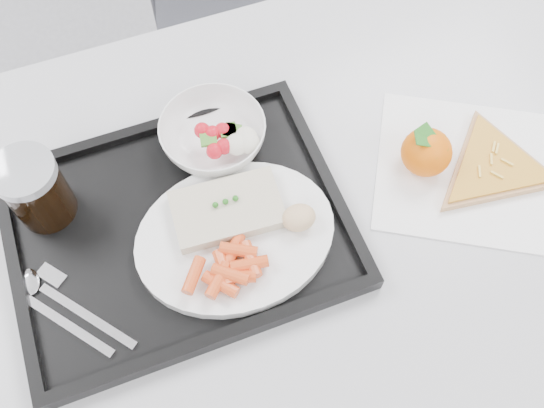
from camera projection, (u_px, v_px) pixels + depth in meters
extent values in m
cube|color=#B2B3B5|center=(272.00, 224.00, 0.86)|extent=(1.20, 0.80, 0.03)
cylinder|color=#47474C|center=(435.00, 101.00, 1.43)|extent=(0.04, 0.04, 0.72)
cube|color=#37383E|center=(247.00, 22.00, 1.43)|extent=(0.50, 0.50, 0.04)
cylinder|color=#47474C|center=(207.00, 159.00, 1.52)|extent=(0.03, 0.03, 0.43)
cylinder|color=#47474C|center=(338.00, 118.00, 1.58)|extent=(0.03, 0.03, 0.43)
cylinder|color=#47474C|center=(168.00, 56.00, 1.68)|extent=(0.03, 0.03, 0.43)
cylinder|color=#47474C|center=(288.00, 23.00, 1.74)|extent=(0.03, 0.03, 0.43)
cube|color=black|center=(179.00, 228.00, 0.83)|extent=(0.45, 0.35, 0.01)
cube|color=black|center=(145.00, 129.00, 0.89)|extent=(0.45, 0.02, 0.01)
cube|color=black|center=(216.00, 338.00, 0.75)|extent=(0.45, 0.02, 0.01)
cube|color=black|center=(325.00, 175.00, 0.86)|extent=(0.02, 0.32, 0.01)
cube|color=black|center=(17.00, 277.00, 0.78)|extent=(0.02, 0.32, 0.01)
cylinder|color=white|center=(235.00, 236.00, 0.81)|extent=(0.27, 0.27, 0.02)
cube|color=beige|center=(227.00, 209.00, 0.81)|extent=(0.15, 0.10, 0.02)
sphere|color=#236B1C|center=(215.00, 205.00, 0.80)|extent=(0.01, 0.01, 0.01)
sphere|color=#236B1C|center=(225.00, 202.00, 0.80)|extent=(0.01, 0.01, 0.01)
sphere|color=#236B1C|center=(235.00, 198.00, 0.80)|extent=(0.01, 0.01, 0.01)
ellipsoid|color=beige|center=(299.00, 218.00, 0.79)|extent=(0.05, 0.05, 0.03)
imported|color=white|center=(213.00, 135.00, 0.87)|extent=(0.15, 0.15, 0.05)
cylinder|color=black|center=(37.00, 192.00, 0.79)|extent=(0.08, 0.08, 0.10)
cylinder|color=#A5A8AD|center=(23.00, 171.00, 0.75)|extent=(0.08, 0.08, 0.01)
cube|color=silver|center=(66.00, 324.00, 0.76)|extent=(0.10, 0.12, 0.00)
ellipsoid|color=silver|center=(30.00, 282.00, 0.78)|extent=(0.04, 0.05, 0.01)
cube|color=silver|center=(88.00, 316.00, 0.76)|extent=(0.10, 0.12, 0.00)
cube|color=silver|center=(52.00, 275.00, 0.79)|extent=(0.04, 0.04, 0.00)
cube|color=white|center=(464.00, 169.00, 0.88)|extent=(0.34, 0.33, 0.00)
ellipsoid|color=orange|center=(426.00, 152.00, 0.86)|extent=(0.08, 0.08, 0.07)
cube|color=#236B1C|center=(431.00, 140.00, 0.83)|extent=(0.04, 0.05, 0.02)
cube|color=#236B1C|center=(431.00, 140.00, 0.83)|extent=(0.05, 0.04, 0.02)
cylinder|color=tan|center=(492.00, 168.00, 0.88)|extent=(0.28, 0.28, 0.01)
cylinder|color=#AB2211|center=(494.00, 165.00, 0.87)|extent=(0.25, 0.25, 0.00)
cube|color=#EABC47|center=(491.00, 159.00, 0.87)|extent=(0.01, 0.02, 0.00)
cube|color=#EABC47|center=(494.00, 147.00, 0.88)|extent=(0.01, 0.02, 0.00)
cube|color=#EABC47|center=(507.00, 162.00, 0.87)|extent=(0.01, 0.02, 0.00)
cube|color=#EABC47|center=(497.00, 149.00, 0.88)|extent=(0.01, 0.02, 0.00)
cube|color=#EABC47|center=(497.00, 175.00, 0.86)|extent=(0.01, 0.02, 0.00)
cube|color=#EABC47|center=(479.00, 171.00, 0.86)|extent=(0.01, 0.02, 0.00)
cylinder|color=#E04D1E|center=(221.00, 284.00, 0.76)|extent=(0.04, 0.05, 0.02)
cylinder|color=#E04D1E|center=(237.00, 277.00, 0.76)|extent=(0.05, 0.03, 0.02)
cylinder|color=#E04D1E|center=(233.00, 251.00, 0.78)|extent=(0.04, 0.05, 0.02)
cylinder|color=#E04D1E|center=(251.00, 259.00, 0.77)|extent=(0.02, 0.05, 0.02)
cylinder|color=#E04D1E|center=(218.00, 280.00, 0.75)|extent=(0.05, 0.05, 0.02)
cylinder|color=#E04D1E|center=(194.00, 275.00, 0.75)|extent=(0.04, 0.05, 0.02)
cylinder|color=#E04D1E|center=(224.00, 268.00, 0.76)|extent=(0.02, 0.05, 0.02)
cylinder|color=#E04D1E|center=(239.00, 250.00, 0.77)|extent=(0.05, 0.04, 0.02)
cylinder|color=#E04D1E|center=(230.00, 274.00, 0.75)|extent=(0.05, 0.04, 0.02)
cylinder|color=#E04D1E|center=(249.00, 264.00, 0.76)|extent=(0.05, 0.02, 0.02)
sphere|color=red|center=(213.00, 133.00, 0.85)|extent=(0.02, 0.02, 0.02)
sphere|color=red|center=(222.00, 131.00, 0.86)|extent=(0.02, 0.02, 0.02)
sphere|color=red|center=(202.00, 130.00, 0.86)|extent=(0.02, 0.02, 0.02)
sphere|color=red|center=(214.00, 151.00, 0.84)|extent=(0.02, 0.02, 0.02)
sphere|color=red|center=(224.00, 147.00, 0.84)|extent=(0.02, 0.02, 0.02)
ellipsoid|color=silver|center=(248.00, 143.00, 0.85)|extent=(0.03, 0.03, 0.03)
ellipsoid|color=silver|center=(245.00, 137.00, 0.85)|extent=(0.03, 0.03, 0.03)
ellipsoid|color=silver|center=(237.00, 144.00, 0.85)|extent=(0.03, 0.03, 0.03)
cube|color=#427D27|center=(232.00, 131.00, 0.85)|extent=(0.03, 0.03, 0.00)
cube|color=#427D27|center=(208.00, 139.00, 0.84)|extent=(0.03, 0.03, 0.00)
cube|color=#427D27|center=(228.00, 130.00, 0.85)|extent=(0.03, 0.03, 0.00)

